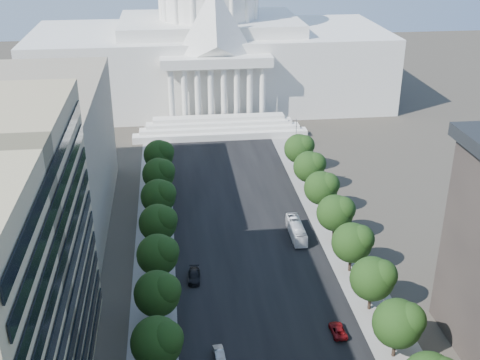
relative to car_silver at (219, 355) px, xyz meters
name	(u,v)px	position (x,y,z in m)	size (l,w,h in m)	color
road_asphalt	(244,230)	(8.76, 39.49, -0.70)	(30.00, 260.00, 0.01)	black
sidewalk_left	(155,235)	(-10.24, 39.49, -0.70)	(8.00, 260.00, 0.02)	gray
sidewalk_right	(330,225)	(27.76, 39.49, -0.70)	(8.00, 260.00, 0.02)	gray
capitol	(210,44)	(8.76, 134.38, 19.31)	(120.00, 56.00, 73.00)	white
office_block_left_far	(13,158)	(-39.24, 49.49, 14.30)	(38.00, 52.00, 30.00)	gray
tree_l_d	(159,341)	(-8.90, -2.71, 5.76)	(7.79, 7.60, 9.97)	#33261C
tree_l_e	(159,293)	(-8.90, 9.29, 5.76)	(7.79, 7.60, 9.97)	#33261C
tree_l_f	(159,254)	(-8.90, 21.29, 5.76)	(7.79, 7.60, 9.97)	#33261C
tree_l_g	(160,222)	(-8.90, 33.29, 5.76)	(7.79, 7.60, 9.97)	#33261C
tree_l_h	(160,196)	(-8.90, 45.29, 5.76)	(7.79, 7.60, 9.97)	#33261C
tree_l_i	(160,173)	(-8.90, 57.29, 5.76)	(7.79, 7.60, 9.97)	#33261C
tree_l_j	(160,154)	(-8.90, 69.29, 5.76)	(7.79, 7.60, 9.97)	#33261C
tree_r_d	(400,322)	(27.10, -2.71, 5.76)	(7.79, 7.60, 9.97)	#33261C
tree_r_e	(375,278)	(27.10, 9.29, 5.76)	(7.79, 7.60, 9.97)	#33261C
tree_r_f	(354,242)	(27.10, 21.29, 5.76)	(7.79, 7.60, 9.97)	#33261C
tree_r_g	(337,212)	(27.10, 33.29, 5.76)	(7.79, 7.60, 9.97)	#33261C
tree_r_h	(323,187)	(27.10, 45.29, 5.76)	(7.79, 7.60, 9.97)	#33261C
tree_r_i	(311,166)	(27.10, 57.29, 5.76)	(7.79, 7.60, 9.97)	#33261C
tree_r_j	(300,148)	(27.10, 69.29, 5.76)	(7.79, 7.60, 9.97)	#33261C
streetlight_c	(383,280)	(28.66, 9.49, 5.12)	(2.61, 0.44, 9.00)	gray
streetlight_d	(343,212)	(28.66, 34.49, 5.12)	(2.61, 0.44, 9.00)	gray
streetlight_e	(315,165)	(28.66, 59.49, 5.12)	(2.61, 0.44, 9.00)	gray
streetlight_f	(294,130)	(28.66, 84.49, 5.12)	(2.61, 0.44, 9.00)	gray
car_silver	(219,355)	(0.00, 0.00, 0.00)	(1.48, 4.23, 1.39)	#929499
car_red	(338,330)	(19.63, 3.65, -0.03)	(2.22, 4.82, 1.34)	maroon
car_dark_b	(194,276)	(-2.82, 21.89, 0.09)	(2.20, 5.42, 1.57)	black
city_bus	(296,230)	(19.29, 35.49, 0.85)	(2.60, 11.12, 3.10)	white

